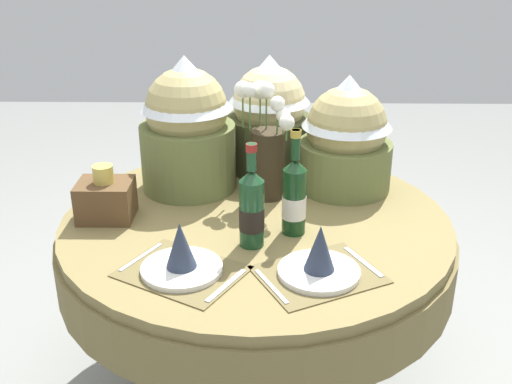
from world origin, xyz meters
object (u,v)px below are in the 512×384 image
Objects in this scene: place_setting_right at (319,261)px; flower_vase at (267,148)px; gift_tub_back_right at (346,131)px; gift_tub_back_left at (187,121)px; wine_bottle_centre at (294,196)px; woven_basket_side_left at (106,198)px; dining_table at (256,252)px; gift_tub_back_centre at (269,111)px; place_setting_left at (181,258)px; wine_bottle_left at (252,208)px.

flower_vase reaches higher than place_setting_right.
gift_tub_back_left is at bearing -179.44° from gift_tub_back_right.
woven_basket_side_left is at bearing 171.32° from wine_bottle_centre.
gift_tub_back_centre is at bearing 84.41° from dining_table.
wine_bottle_centre is at bearing 103.31° from place_setting_right.
place_setting_right is at bearing -54.93° from gift_tub_back_left.
place_setting_left is at bearing -114.43° from flower_vase.
place_setting_right is (0.19, -0.38, 0.19)m from dining_table.
wine_bottle_centre is 0.81× the size of gift_tub_back_right.
flower_vase is 0.31m from wine_bottle_centre.
woven_basket_side_left is at bearing -178.68° from dining_table.
dining_table is 2.93× the size of gift_tub_back_centre.
gift_tub_back_right is 2.28× the size of woven_basket_side_left.
gift_tub_back_right is at bearing 53.52° from wine_bottle_left.
gift_tub_back_centre is at bearing 144.68° from gift_tub_back_right.
place_setting_right is 0.96× the size of gift_tub_back_right.
woven_basket_side_left is at bearing -133.19° from gift_tub_back_left.
place_setting_left is at bearing -139.61° from wine_bottle_left.
wine_bottle_left reaches higher than place_setting_right.
gift_tub_back_right reaches higher than dining_table.
woven_basket_side_left is (-0.64, 0.10, -0.06)m from wine_bottle_centre.
flower_vase is at bearing -91.74° from gift_tub_back_centre.
place_setting_right is 0.83× the size of gift_tub_back_left.
place_setting_left is 0.47m from woven_basket_side_left.
gift_tub_back_centre reaches higher than dining_table.
dining_table is at bearing 60.15° from place_setting_left.
gift_tub_back_right is at bearing 16.51° from flower_vase.
place_setting_left is 2.21× the size of woven_basket_side_left.
dining_table is at bearing -141.32° from gift_tub_back_right.
wine_bottle_left is at bearing -97.14° from flower_vase.
woven_basket_side_left is (-0.56, -0.48, -0.17)m from gift_tub_back_centre.
flower_vase is at bearing -15.43° from gift_tub_back_left.
gift_tub_back_centre is at bearing 34.40° from gift_tub_back_left.
place_setting_left reaches higher than dining_table.
woven_basket_side_left is (-0.84, -0.28, -0.15)m from gift_tub_back_right.
wine_bottle_centre is at bearing -72.90° from flower_vase.
gift_tub_back_right is at bearing 0.56° from gift_tub_back_left.
gift_tub_back_left reaches higher than flower_vase.
flower_vase is at bearing 105.29° from place_setting_right.
woven_basket_side_left is (-0.51, -0.01, 0.21)m from dining_table.
flower_vase is 0.29m from gift_tub_back_centre.
woven_basket_side_left is at bearing -160.96° from flower_vase.
wine_bottle_centre is 0.65m from woven_basket_side_left.
woven_basket_side_left is (-0.70, 0.37, 0.03)m from place_setting_right.
gift_tub_back_right reaches higher than flower_vase.
gift_tub_back_centre reaches higher than wine_bottle_left.
wine_bottle_left is 0.73× the size of gift_tub_back_centre.
flower_vase is 1.26× the size of wine_bottle_left.
gift_tub_back_right is (0.14, 0.64, 0.18)m from place_setting_right.
gift_tub_back_right is at bearing 77.48° from place_setting_right.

